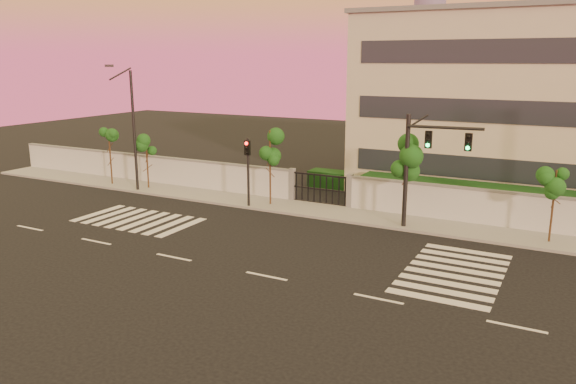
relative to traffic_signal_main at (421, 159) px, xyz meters
The scene contains 14 objects.
ground 11.04m from the traffic_signal_main, 112.44° to the right, with size 120.00×120.00×0.00m, color black.
sidewalk 5.61m from the traffic_signal_main, 166.23° to the left, with size 60.00×3.00×0.15m, color gray.
perimeter_wall 5.39m from the traffic_signal_main, 147.26° to the left, with size 60.00×0.36×2.20m.
hedge_row 6.67m from the traffic_signal_main, 118.04° to the left, with size 41.00×4.25×1.80m.
institutional_building 13.62m from the traffic_signal_main, 67.88° to the left, with size 24.40×12.40×12.25m.
road_markings 8.91m from the traffic_signal_main, 133.69° to the right, with size 57.00×7.62×0.02m.
street_tree_a 22.83m from the traffic_signal_main, behind, with size 1.35×1.07×4.13m.
street_tree_b 19.59m from the traffic_signal_main, behind, with size 1.35×1.07×3.82m.
street_tree_c 9.63m from the traffic_signal_main, behind, with size 1.34×1.07×4.79m.
street_tree_d 1.14m from the traffic_signal_main, 144.46° to the left, with size 1.62×1.29×5.50m.
street_tree_e 6.61m from the traffic_signal_main, ahead, with size 1.30×1.03×3.78m.
traffic_signal_main is the anchor object (origin of this frame).
traffic_signal_secondary 10.66m from the traffic_signal_main, behind, with size 0.34×0.34×4.38m.
streetlight_west 19.85m from the traffic_signal_main, behind, with size 0.52×2.10×8.71m.
Camera 1 is at (11.32, -19.44, 9.02)m, focal length 35.00 mm.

